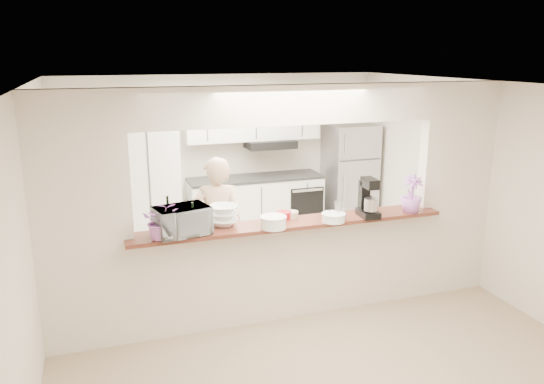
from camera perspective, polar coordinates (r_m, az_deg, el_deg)
name	(u,v)px	position (r m, az deg, el deg)	size (l,w,h in m)	color
floor	(289,314)	(6.03, 1.80, -12.97)	(6.00, 6.00, 0.00)	#9D846A
tile_overlay	(249,263)	(7.36, -2.46, -7.64)	(5.00, 2.90, 0.01)	beige
partition	(290,184)	(5.50, 1.92, 0.85)	(5.00, 0.15, 2.50)	silver
bar_counter	(289,266)	(5.78, 1.86, -7.93)	(3.40, 0.38, 1.09)	silver
kitchen_cabinets	(215,177)	(8.11, -6.14, 1.59)	(3.15, 0.62, 2.25)	silver
refrigerator	(349,176)	(8.82, 8.31, 1.74)	(0.75, 0.70, 1.70)	#9C9DA1
flower_left	(160,220)	(5.11, -11.91, -2.98)	(0.33, 0.29, 0.37)	#E479C8
wine_bottle_a	(193,223)	(5.17, -8.49, -3.26)	(0.07, 0.07, 0.33)	black
wine_bottle_b	(168,217)	(5.34, -11.10, -2.67)	(0.07, 0.07, 0.36)	black
toaster_oven	(182,221)	(5.19, -9.68, -3.08)	(0.51, 0.34, 0.28)	#A1A2A6
serving_bowls	(224,216)	(5.43, -5.23, -2.55)	(0.29, 0.29, 0.21)	white
plate_stack_a	(273,222)	(5.34, 0.14, -3.26)	(0.27, 0.27, 0.12)	white
plate_stack_b	(333,217)	(5.59, 6.62, -2.73)	(0.25, 0.25, 0.09)	white
red_bowl	(284,215)	(5.66, 1.30, -2.48)	(0.16, 0.16, 0.08)	maroon
tan_bowl	(291,214)	(5.69, 2.08, -2.43)	(0.15, 0.15, 0.07)	tan
utensil_caddy	(334,212)	(5.62, 6.74, -2.19)	(0.24, 0.16, 0.20)	silver
stand_mixer	(368,199)	(5.78, 10.30, -0.76)	(0.21, 0.31, 0.43)	black
flower_right	(412,194)	(6.04, 14.78, -0.20)	(0.23, 0.23, 0.42)	#B965BC
person	(217,227)	(6.26, -5.89, -3.75)	(0.60, 0.40, 1.66)	#D6AD8B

